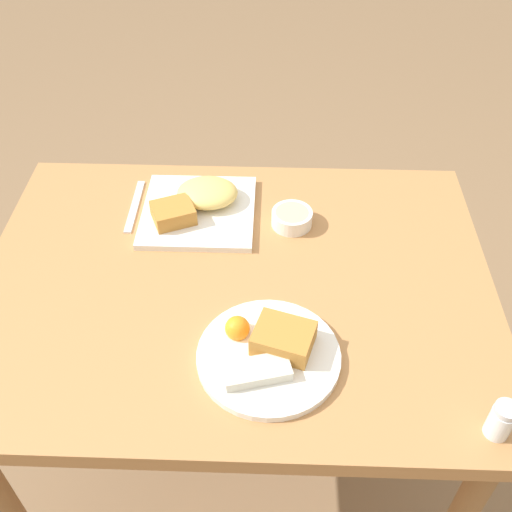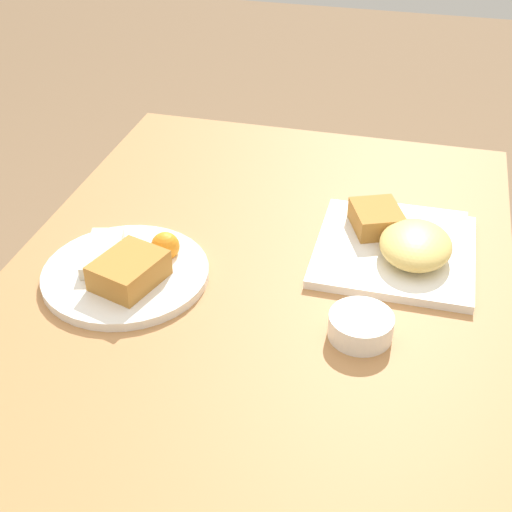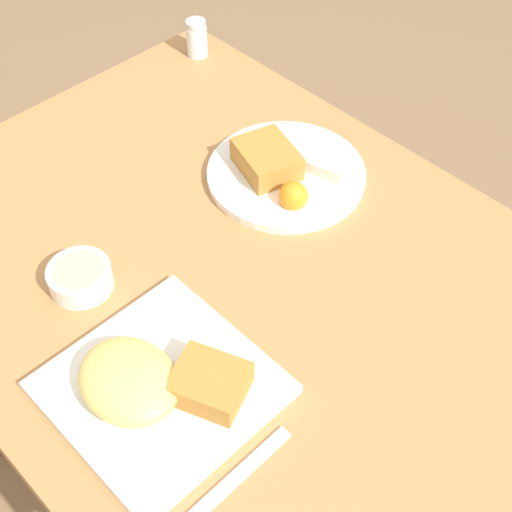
% 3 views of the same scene
% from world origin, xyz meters
% --- Properties ---
extents(ground_plane, '(8.00, 8.00, 0.00)m').
position_xyz_m(ground_plane, '(0.00, 0.00, 0.00)').
color(ground_plane, '#846647').
extents(dining_table, '(1.00, 0.75, 0.74)m').
position_xyz_m(dining_table, '(0.00, 0.00, 0.65)').
color(dining_table, '#B27A47').
rests_on(dining_table, ground_plane).
extents(plate_square_near, '(0.24, 0.24, 0.06)m').
position_xyz_m(plate_square_near, '(0.09, -0.20, 0.76)').
color(plate_square_near, white).
rests_on(plate_square_near, dining_table).
extents(plate_oval_far, '(0.25, 0.25, 0.05)m').
position_xyz_m(plate_oval_far, '(-0.07, 0.18, 0.76)').
color(plate_oval_far, white).
rests_on(plate_oval_far, dining_table).
extents(sauce_ramekin, '(0.09, 0.09, 0.03)m').
position_xyz_m(sauce_ramekin, '(-0.11, -0.17, 0.76)').
color(sauce_ramekin, white).
rests_on(sauce_ramekin, dining_table).
extents(salt_shaker, '(0.04, 0.04, 0.07)m').
position_xyz_m(salt_shaker, '(-0.42, 0.31, 0.77)').
color(salt_shaker, white).
rests_on(salt_shaker, dining_table).
extents(butter_knife, '(0.02, 0.18, 0.00)m').
position_xyz_m(butter_knife, '(0.24, -0.22, 0.75)').
color(butter_knife, silver).
rests_on(butter_knife, dining_table).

